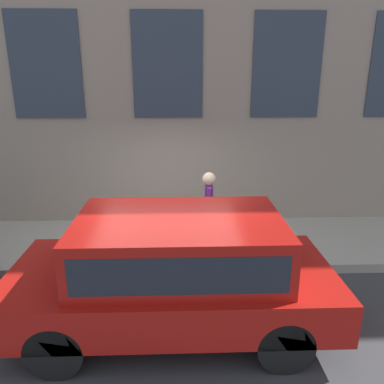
# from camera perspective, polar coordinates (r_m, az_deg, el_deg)

# --- Properties ---
(ground_plane) EXTENTS (80.00, 80.00, 0.00)m
(ground_plane) POSITION_cam_1_polar(r_m,az_deg,el_deg) (6.88, -3.69, -12.74)
(ground_plane) COLOR #38383A
(sidewalk) EXTENTS (2.37, 60.00, 0.18)m
(sidewalk) POSITION_cam_1_polar(r_m,az_deg,el_deg) (7.90, -3.47, -7.87)
(sidewalk) COLOR #A8A093
(sidewalk) RESTS_ON ground_plane
(fire_hydrant) EXTENTS (0.31, 0.43, 0.73)m
(fire_hydrant) POSITION_cam_1_polar(r_m,az_deg,el_deg) (7.09, -2.56, -6.82)
(fire_hydrant) COLOR #2D7260
(fire_hydrant) RESTS_ON sidewalk
(person) EXTENTS (0.38, 0.25, 1.57)m
(person) POSITION_cam_1_polar(r_m,az_deg,el_deg) (7.04, 2.56, -1.96)
(person) COLOR #726651
(person) RESTS_ON sidewalk
(parked_truck_red_near) EXTENTS (2.00, 4.41, 1.66)m
(parked_truck_red_near) POSITION_cam_1_polar(r_m,az_deg,el_deg) (5.22, -2.52, -11.15)
(parked_truck_red_near) COLOR black
(parked_truck_red_near) RESTS_ON ground_plane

